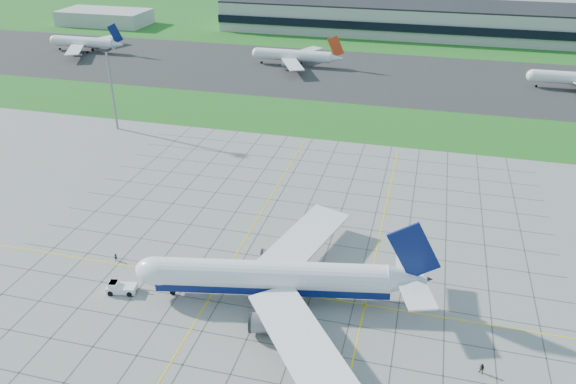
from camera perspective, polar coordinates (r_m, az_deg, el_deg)
name	(u,v)px	position (r m, az deg, el deg)	size (l,w,h in m)	color
ground	(273,283)	(108.98, -1.57, -9.23)	(1400.00, 1400.00, 0.00)	#989893
grass_median	(348,121)	(186.99, 6.10, 7.17)	(700.00, 35.00, 0.04)	#1F681D
asphalt_taxiway	(369,75)	(238.85, 8.25, 11.66)	(700.00, 75.00, 0.04)	#383838
grass_far	(393,23)	(345.50, 10.65, 16.50)	(700.00, 145.00, 0.04)	#1F681D
apron_markings	(289,252)	(117.57, 0.13, -6.10)	(120.00, 130.00, 0.03)	#474744
terminal	(468,21)	(318.83, 17.81, 16.21)	(260.00, 43.00, 15.80)	#B7B7B2
service_block	(105,17)	(352.06, -18.11, 16.52)	(50.00, 25.00, 8.00)	#B7B7B2
light_mast	(110,79)	(182.80, -17.62, 10.89)	(2.50, 2.50, 25.60)	gray
airliner	(275,278)	(102.42, -1.37, -8.69)	(54.45, 54.66, 17.30)	white
pushback_tug	(120,288)	(110.74, -16.68, -9.29)	(8.04, 3.62, 2.21)	white
crew_near	(116,257)	(119.78, -17.09, -6.33)	(0.61, 0.40, 1.67)	black
crew_far	(482,369)	(95.82, 19.09, -16.62)	(0.92, 0.72, 1.89)	black
distant_jet_0	(85,42)	(289.79, -19.93, 14.11)	(36.48, 42.66, 14.08)	white
distant_jet_1	(295,55)	(249.53, 0.71, 13.70)	(38.45, 42.66, 14.08)	white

